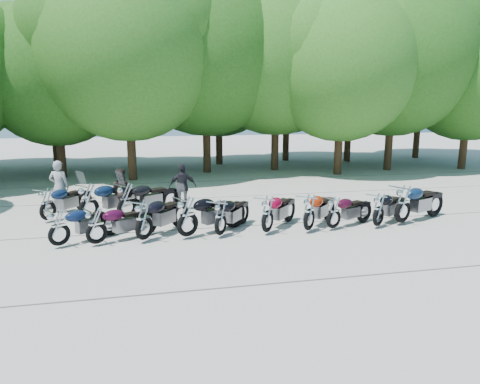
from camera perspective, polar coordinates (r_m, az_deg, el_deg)
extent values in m
plane|color=#A7A297|center=(12.07, 1.50, -6.49)|extent=(90.00, 90.00, 0.00)
cylinder|color=#3A2614|center=(24.53, -22.81, 5.64)|extent=(0.44, 0.44, 3.31)
sphere|color=#286319|center=(24.50, -23.48, 14.19)|extent=(7.31, 7.31, 7.31)
cylinder|color=#3A2614|center=(22.50, -14.31, 6.54)|extent=(0.44, 0.44, 3.93)
sphere|color=#357721|center=(22.59, -14.87, 17.62)|extent=(8.70, 8.70, 8.70)
cylinder|color=#3A2614|center=(24.53, -4.47, 7.44)|extent=(0.44, 0.44, 4.13)
sphere|color=#286319|center=(24.66, -4.64, 18.11)|extent=(9.13, 9.13, 9.13)
cylinder|color=#3A2614|center=(25.50, 4.69, 7.54)|extent=(0.44, 0.44, 4.09)
sphere|color=#357721|center=(25.62, 4.86, 17.71)|extent=(9.04, 9.04, 9.04)
cylinder|color=#3A2614|center=(24.34, 13.01, 6.56)|extent=(0.44, 0.44, 3.62)
sphere|color=#357721|center=(24.36, 13.44, 15.99)|extent=(8.00, 8.00, 8.00)
cylinder|color=#3A2614|center=(26.89, 19.28, 7.02)|extent=(0.44, 0.44, 3.98)
sphere|color=#286319|center=(26.98, 19.90, 16.38)|extent=(8.79, 8.79, 8.79)
cylinder|color=#3A2614|center=(29.12, 27.70, 6.08)|extent=(0.44, 0.44, 3.41)
sphere|color=#286319|center=(29.11, 28.39, 13.49)|extent=(7.53, 7.53, 7.53)
cylinder|color=#3A2614|center=(28.76, -23.38, 6.51)|extent=(0.44, 0.44, 3.52)
sphere|color=#357721|center=(28.76, -24.00, 14.26)|extent=(7.78, 7.78, 7.78)
cylinder|color=#3A2614|center=(27.69, -14.31, 6.83)|extent=(0.44, 0.44, 3.42)
sphere|color=#286319|center=(27.68, -14.70, 14.67)|extent=(7.56, 7.56, 7.56)
cylinder|color=#3A2614|center=(28.07, -2.81, 7.36)|extent=(0.44, 0.44, 3.56)
sphere|color=#286319|center=(28.08, -2.89, 15.42)|extent=(7.88, 7.88, 7.88)
cylinder|color=#3A2614|center=(30.20, 6.16, 7.77)|extent=(0.44, 0.44, 3.76)
sphere|color=#286319|center=(30.24, 6.33, 15.66)|extent=(8.31, 8.31, 8.31)
cylinder|color=#3A2614|center=(30.43, 14.19, 7.40)|extent=(0.44, 0.44, 3.63)
sphere|color=#357721|center=(30.45, 14.57, 14.96)|extent=(8.02, 8.02, 8.02)
cylinder|color=#3A2614|center=(34.21, 22.58, 7.90)|extent=(0.44, 0.44, 4.37)
sphere|color=#286319|center=(34.34, 23.21, 15.98)|extent=(9.67, 9.67, 9.67)
imported|color=gray|center=(16.31, -22.96, 0.66)|extent=(0.75, 0.57, 1.86)
imported|color=black|center=(15.32, -15.64, 0.03)|extent=(0.92, 0.79, 1.62)
imported|color=black|center=(15.60, -7.66, 0.70)|extent=(1.01, 0.46, 1.70)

